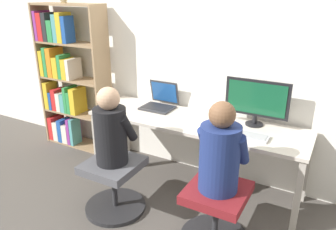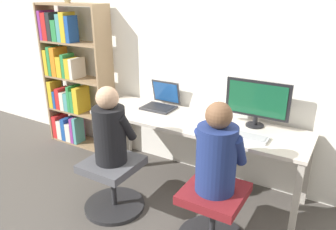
# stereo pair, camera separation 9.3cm
# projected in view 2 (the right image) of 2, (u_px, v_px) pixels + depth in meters

# --- Properties ---
(ground_plane) EXTENTS (14.00, 14.00, 0.00)m
(ground_plane) POSITION_uv_depth(u_px,v_px,m) (179.00, 200.00, 3.10)
(ground_plane) COLOR #4C4742
(wall_back) EXTENTS (10.00, 0.05, 2.60)m
(wall_back) POSITION_uv_depth(u_px,v_px,m) (214.00, 52.00, 3.17)
(wall_back) COLOR white
(wall_back) RESTS_ON ground_plane
(desk) EXTENTS (2.10, 0.61, 0.71)m
(desk) POSITION_uv_depth(u_px,v_px,m) (195.00, 128.00, 3.11)
(desk) COLOR beige
(desk) RESTS_ON ground_plane
(desktop_monitor) EXTENTS (0.57, 0.16, 0.42)m
(desktop_monitor) POSITION_uv_depth(u_px,v_px,m) (257.00, 102.00, 2.89)
(desktop_monitor) COLOR black
(desktop_monitor) RESTS_ON desk
(laptop) EXTENTS (0.33, 0.31, 0.26)m
(laptop) POSITION_uv_depth(u_px,v_px,m) (161.00, 102.00, 3.42)
(laptop) COLOR #2D2D30
(laptop) RESTS_ON desk
(keyboard) EXTENTS (0.45, 0.14, 0.03)m
(keyboard) POSITION_uv_depth(u_px,v_px,m) (241.00, 135.00, 2.75)
(keyboard) COLOR #B2B2B7
(keyboard) RESTS_ON desk
(computer_mouse_by_keyboard) EXTENTS (0.06, 0.11, 0.03)m
(computer_mouse_by_keyboard) POSITION_uv_depth(u_px,v_px,m) (211.00, 128.00, 2.90)
(computer_mouse_by_keyboard) COLOR silver
(computer_mouse_by_keyboard) RESTS_ON desk
(office_chair_left) EXTENTS (0.54, 0.54, 0.48)m
(office_chair_left) POSITION_uv_depth(u_px,v_px,m) (213.00, 213.00, 2.51)
(office_chair_left) COLOR #262628
(office_chair_left) RESTS_ON ground_plane
(office_chair_right) EXTENTS (0.54, 0.54, 0.48)m
(office_chair_right) POSITION_uv_depth(u_px,v_px,m) (113.00, 182.00, 2.91)
(office_chair_right) COLOR #262628
(office_chair_right) RESTS_ON ground_plane
(person_at_monitor) EXTENTS (0.36, 0.33, 0.69)m
(person_at_monitor) POSITION_uv_depth(u_px,v_px,m) (217.00, 153.00, 2.33)
(person_at_monitor) COLOR navy
(person_at_monitor) RESTS_ON office_chair_left
(person_at_laptop) EXTENTS (0.33, 0.31, 0.67)m
(person_at_laptop) POSITION_uv_depth(u_px,v_px,m) (110.00, 129.00, 2.73)
(person_at_laptop) COLOR black
(person_at_laptop) RESTS_ON office_chair_right
(bookshelf) EXTENTS (0.91, 0.28, 1.73)m
(bookshelf) POSITION_uv_depth(u_px,v_px,m) (69.00, 79.00, 4.01)
(bookshelf) COLOR #997A56
(bookshelf) RESTS_ON ground_plane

